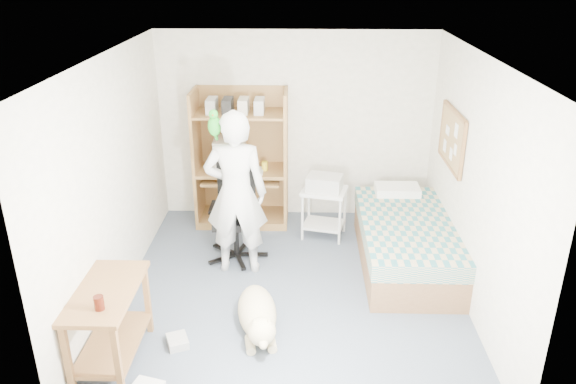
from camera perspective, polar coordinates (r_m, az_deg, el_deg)
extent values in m
plane|color=#485562|center=(6.17, 0.41, -9.93)|extent=(4.00, 4.00, 0.00)
cube|color=beige|center=(7.48, 0.77, 6.66)|extent=(3.60, 0.02, 2.50)
cube|color=beige|center=(5.84, 18.39, 0.65)|extent=(0.02, 4.00, 2.50)
cube|color=beige|center=(5.90, -17.30, 1.03)|extent=(0.02, 4.00, 2.50)
cube|color=white|center=(5.25, 0.49, 13.63)|extent=(3.60, 4.00, 0.02)
cube|color=olive|center=(7.43, -9.21, 3.41)|extent=(0.04, 0.60, 1.80)
cube|color=olive|center=(7.31, -0.22, 3.37)|extent=(0.04, 0.60, 1.80)
cube|color=olive|center=(7.62, -4.53, 4.13)|extent=(1.20, 0.02, 1.80)
cube|color=olive|center=(7.40, -4.71, 2.23)|extent=(1.12, 0.60, 0.04)
cube|color=olive|center=(7.36, -4.75, 1.29)|extent=(1.00, 0.50, 0.03)
cube|color=olive|center=(7.17, -4.91, 7.92)|extent=(1.12, 0.55, 0.03)
cube|color=olive|center=(7.67, -4.55, -2.59)|extent=(1.12, 0.60, 0.10)
cube|color=brown|center=(6.70, 11.78, -5.81)|extent=(1.00, 2.00, 0.36)
cube|color=#2C7177|center=(6.57, 11.97, -3.67)|extent=(1.02, 2.02, 0.20)
cube|color=white|center=(7.23, 11.03, 0.16)|extent=(0.55, 0.35, 0.12)
cube|color=brown|center=(5.04, -18.04, -9.63)|extent=(0.50, 1.00, 0.04)
cube|color=brown|center=(4.99, -21.42, -15.90)|extent=(0.05, 0.05, 0.70)
cube|color=brown|center=(4.86, -16.88, -16.40)|extent=(0.05, 0.05, 0.70)
cube|color=brown|center=(5.66, -18.06, -10.33)|extent=(0.05, 0.05, 0.70)
cube|color=brown|center=(5.54, -14.09, -10.60)|extent=(0.05, 0.05, 0.70)
cube|color=brown|center=(5.34, -17.33, -14.44)|extent=(0.46, 0.92, 0.03)
cube|color=#9E7847|center=(6.58, 16.33, 5.25)|extent=(0.03, 0.90, 0.60)
cube|color=brown|center=(6.50, 16.61, 7.85)|extent=(0.04, 0.94, 0.04)
cube|color=brown|center=(6.68, 16.01, 2.72)|extent=(0.04, 0.94, 0.04)
cylinder|color=black|center=(6.79, -5.21, -6.30)|extent=(0.64, 0.64, 0.06)
cylinder|color=black|center=(6.69, -5.27, -4.80)|extent=(0.06, 0.06, 0.43)
cube|color=black|center=(6.58, -5.35, -2.83)|extent=(0.50, 0.50, 0.09)
cube|color=black|center=(6.66, -5.25, 0.81)|extent=(0.45, 0.07, 0.58)
cube|color=black|center=(6.54, -7.72, -1.55)|extent=(0.05, 0.32, 0.04)
cube|color=black|center=(6.49, -3.07, -1.59)|extent=(0.05, 0.32, 0.04)
imported|color=silver|center=(6.16, -5.31, -0.16)|extent=(0.69, 0.46, 1.88)
ellipsoid|color=#148A22|center=(5.95, -7.47, 6.68)|extent=(0.14, 0.14, 0.22)
sphere|color=#148A22|center=(5.88, -7.60, 7.86)|extent=(0.10, 0.10, 0.10)
cone|color=#D85313|center=(5.83, -7.66, 7.73)|extent=(0.04, 0.04, 0.04)
cylinder|color=#148A22|center=(6.04, -7.35, 5.66)|extent=(0.03, 0.15, 0.13)
ellipsoid|color=#CBB888|center=(5.55, -3.16, -12.01)|extent=(0.50, 0.83, 0.35)
sphere|color=#CBB888|center=(5.15, -2.70, -13.97)|extent=(0.26, 0.26, 0.26)
cone|color=#CBB888|center=(5.06, -3.46, -13.09)|extent=(0.08, 0.08, 0.10)
cone|color=#CBB888|center=(5.06, -1.95, -12.98)|extent=(0.08, 0.08, 0.10)
ellipsoid|color=#CBB888|center=(5.09, -2.56, -15.09)|extent=(0.11, 0.15, 0.09)
cylinder|color=#CBB888|center=(5.93, -3.54, -10.26)|extent=(0.11, 0.26, 0.12)
cube|color=silver|center=(7.03, 3.72, 0.10)|extent=(0.62, 0.54, 0.04)
cube|color=silver|center=(7.22, 3.63, -3.29)|extent=(0.57, 0.49, 0.03)
cylinder|color=silver|center=(6.99, 1.76, -2.82)|extent=(0.03, 0.03, 0.63)
cylinder|color=silver|center=(7.00, 5.65, -2.86)|extent=(0.03, 0.03, 0.63)
cylinder|color=silver|center=(7.32, 1.76, -1.57)|extent=(0.03, 0.03, 0.63)
cylinder|color=silver|center=(7.34, 5.47, -1.61)|extent=(0.03, 0.03, 0.63)
cube|color=#B1B1AC|center=(6.99, 3.75, 0.95)|extent=(0.48, 0.41, 0.18)
cube|color=beige|center=(7.39, -5.90, 4.00)|extent=(0.43, 0.45, 0.39)
cube|color=navy|center=(7.19, -6.03, 3.45)|extent=(0.33, 0.03, 0.26)
cube|color=beige|center=(7.32, -4.98, 1.39)|extent=(0.45, 0.17, 0.03)
cylinder|color=gold|center=(7.30, -2.38, 2.66)|extent=(0.08, 0.08, 0.12)
cylinder|color=#3F130A|center=(4.77, -18.64, -10.63)|extent=(0.08, 0.08, 0.12)
cube|color=#A5A6A1|center=(5.49, -11.16, -14.67)|extent=(0.25, 0.27, 0.08)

